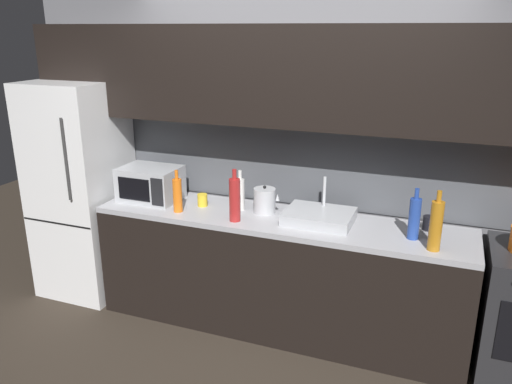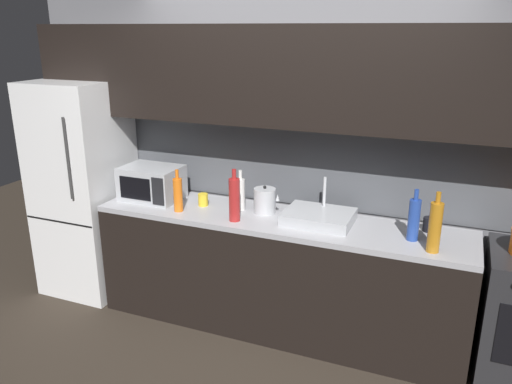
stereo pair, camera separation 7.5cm
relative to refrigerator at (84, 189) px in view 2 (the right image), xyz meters
name	(u,v)px [view 2 (the right image)]	position (x,y,z in m)	size (l,w,h in m)	color
back_wall	(292,123)	(1.76, 0.30, 0.64)	(4.51, 0.44, 2.50)	slate
counter_run	(277,273)	(1.76, 0.00, -0.46)	(2.77, 0.60, 0.90)	black
refrigerator	(84,189)	(0.00, 0.00, 0.00)	(0.68, 0.69, 1.82)	white
microwave	(152,183)	(0.68, 0.02, 0.12)	(0.46, 0.35, 0.27)	#A8AAAF
sink_basin	(319,217)	(2.06, 0.03, 0.03)	(0.48, 0.38, 0.30)	#ADAFB5
kettle	(265,201)	(1.63, 0.07, 0.08)	(0.20, 0.16, 0.21)	#B7BABF
wine_bottle_white	(240,194)	(1.44, 0.06, 0.12)	(0.07, 0.07, 0.31)	silver
wine_bottle_red	(234,199)	(1.50, -0.17, 0.15)	(0.08, 0.08, 0.38)	#A82323
wine_bottle_blue	(414,219)	(2.71, -0.04, 0.13)	(0.07, 0.07, 0.35)	#234299
wine_bottle_orange	(178,194)	(1.02, -0.15, 0.12)	(0.07, 0.07, 0.32)	orange
wine_bottle_amber	(435,227)	(2.85, -0.18, 0.15)	(0.08, 0.08, 0.39)	#B27019
mug_yellow	(203,200)	(1.13, 0.03, 0.04)	(0.08, 0.08, 0.10)	gold
mug_dark	(428,224)	(2.80, 0.15, 0.04)	(0.08, 0.08, 0.10)	black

